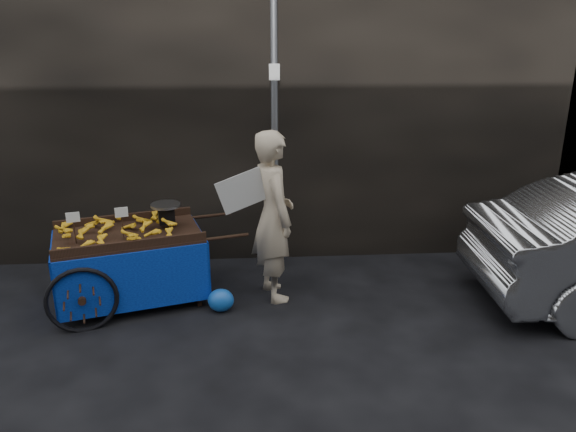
{
  "coord_description": "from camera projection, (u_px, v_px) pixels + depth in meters",
  "views": [
    {
      "loc": [
        0.01,
        -5.2,
        2.9
      ],
      "look_at": [
        0.4,
        0.5,
        0.95
      ],
      "focal_mm": 35.0,
      "sensor_mm": 36.0,
      "label": 1
    }
  ],
  "objects": [
    {
      "name": "ground",
      "position": [
        253.0,
        318.0,
        5.85
      ],
      "size": [
        80.0,
        80.0,
        0.0
      ],
      "primitive_type": "plane",
      "color": "black",
      "rests_on": "ground"
    },
    {
      "name": "building_wall",
      "position": [
        277.0,
        56.0,
        7.52
      ],
      "size": [
        13.5,
        2.0,
        5.0
      ],
      "color": "black",
      "rests_on": "ground"
    },
    {
      "name": "street_pole",
      "position": [
        274.0,
        107.0,
        6.45
      ],
      "size": [
        0.12,
        0.1,
        4.0
      ],
      "color": "slate",
      "rests_on": "ground"
    },
    {
      "name": "banana_cart",
      "position": [
        124.0,
        241.0,
        6.0
      ],
      "size": [
        2.27,
        1.47,
        1.14
      ],
      "rotation": [
        0.0,
        0.0,
        0.28
      ],
      "color": "black",
      "rests_on": "ground"
    },
    {
      "name": "vendor",
      "position": [
        273.0,
        216.0,
        6.06
      ],
      "size": [
        0.93,
        0.79,
        1.88
      ],
      "rotation": [
        0.0,
        0.0,
        1.86
      ],
      "color": "#BDAA8D",
      "rests_on": "ground"
    },
    {
      "name": "plastic_bag",
      "position": [
        221.0,
        300.0,
        5.96
      ],
      "size": [
        0.28,
        0.22,
        0.25
      ],
      "primitive_type": "ellipsoid",
      "color": "#1753B2",
      "rests_on": "ground"
    }
  ]
}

